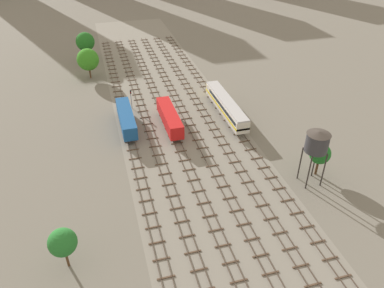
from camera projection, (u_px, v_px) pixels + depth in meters
The scene contains 17 objects.
ground_plane at pixel (183, 133), 76.54m from camera, with size 480.00×480.00×0.00m, color slate.
ballast_bed at pixel (183, 133), 76.54m from camera, with size 25.88×176.00×0.01m, color gray.
track_far_left at pixel (130, 137), 74.82m from camera, with size 2.40×126.00×0.29m.
track_left at pixel (151, 134), 75.80m from camera, with size 2.40×126.00×0.29m.
track_centre_left at pixel (172, 131), 76.78m from camera, with size 2.40×126.00×0.29m.
track_centre at pixel (192, 128), 77.76m from camera, with size 2.40×126.00×0.29m.
track_centre_right at pixel (212, 126), 78.74m from camera, with size 2.40×126.00×0.29m.
track_right at pixel (231, 123), 79.72m from camera, with size 2.40×126.00×0.29m.
freight_boxcar_centre_left_nearest at pixel (170, 117), 77.01m from camera, with size 2.87×14.00×3.60m.
diesel_railcar_right_near at pixel (226, 105), 81.19m from camera, with size 2.96×20.50×3.80m.
freight_boxcar_far_left_mid at pixel (126, 118), 76.75m from camera, with size 2.87×14.00×3.60m.
water_tower at pixel (317, 142), 58.79m from camera, with size 3.87×3.87×10.10m.
signal_post_nearest at pixel (131, 97), 83.70m from camera, with size 0.28×0.47×4.76m.
lineside_tree_0 at pixel (88, 60), 97.17m from camera, with size 5.75×5.75×8.10m.
lineside_tree_1 at pixel (320, 154), 62.69m from camera, with size 3.65×3.65×6.20m.
lineside_tree_2 at pixel (85, 42), 106.84m from camera, with size 5.33×5.33×8.73m.
lineside_tree_3 at pixel (63, 242), 46.34m from camera, with size 3.69×3.69×6.30m.
Camera 1 is at (-15.78, -7.17, 40.35)m, focal length 34.58 mm.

